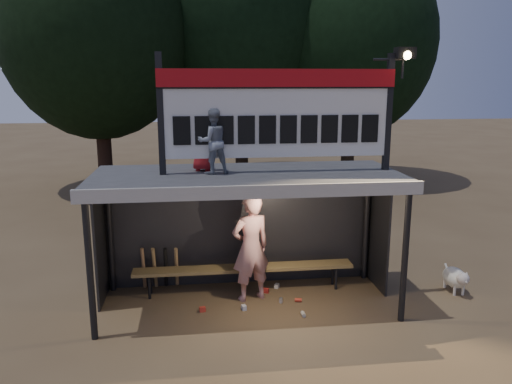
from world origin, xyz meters
TOP-DOWN VIEW (x-y plane):
  - ground at (0.00, 0.00)m, footprint 80.00×80.00m
  - player at (0.08, 0.21)m, footprint 0.81×0.66m
  - child_a at (-0.55, -0.02)m, footprint 0.58×0.50m
  - child_b at (-0.71, 0.26)m, footprint 0.46×0.33m
  - dugout_shelter at (0.00, 0.24)m, footprint 5.10×2.08m
  - scoreboard_assembly at (0.56, -0.01)m, footprint 4.10×0.27m
  - bench at (0.00, 0.55)m, footprint 4.00×0.35m
  - tree_left at (-4.00, 10.00)m, footprint 6.46×6.46m
  - tree_mid at (1.00, 11.50)m, footprint 7.22×7.22m
  - tree_right at (5.00, 10.50)m, footprint 6.08×6.08m
  - dog at (3.82, 0.04)m, footprint 0.36×0.81m
  - bats at (-1.53, 0.82)m, footprint 0.67×0.35m
  - litter at (0.34, 0.02)m, footprint 1.79×1.31m

SIDE VIEW (x-z plane):
  - ground at x=0.00m, z-range 0.00..0.00m
  - litter at x=0.34m, z-range 0.00..0.08m
  - dog at x=3.82m, z-range 0.03..0.53m
  - bats at x=-1.53m, z-range 0.01..0.85m
  - bench at x=0.00m, z-range 0.19..0.67m
  - player at x=0.08m, z-range 0.00..1.91m
  - dugout_shelter at x=0.00m, z-range 0.69..3.01m
  - child_b at x=-0.71m, z-range 2.32..3.19m
  - child_a at x=-0.55m, z-range 2.32..3.36m
  - scoreboard_assembly at x=0.56m, z-range 2.33..4.32m
  - tree_right at x=5.00m, z-range 0.83..9.55m
  - tree_left at x=-4.00m, z-range 0.88..10.15m
  - tree_mid at x=1.00m, z-range 0.99..11.34m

